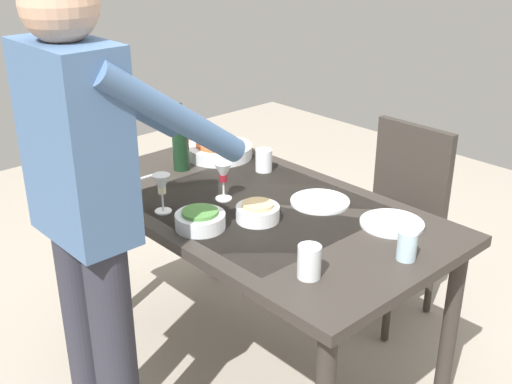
{
  "coord_description": "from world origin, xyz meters",
  "views": [
    {
      "loc": [
        -1.63,
        1.51,
        1.8
      ],
      "look_at": [
        0.0,
        0.0,
        0.82
      ],
      "focal_mm": 44.44,
      "sensor_mm": 36.0,
      "label": 1
    }
  ],
  "objects_px": {
    "person_server": "(89,208)",
    "water_cup_near_left": "(407,246)",
    "serving_bowl_pasta": "(220,150)",
    "water_cup_far_left": "(264,160)",
    "side_bowl_salad": "(200,219)",
    "dinner_plate_near": "(320,202)",
    "side_bowl_bread": "(258,212)",
    "water_cup_near_right": "(309,262)",
    "wine_bottle": "(181,145)",
    "chair_near": "(397,209)",
    "dining_table": "(256,223)",
    "wine_glass_left": "(223,175)",
    "wine_glass_right": "(162,186)",
    "dinner_plate_far": "(392,223)"
  },
  "relations": [
    {
      "from": "wine_glass_right",
      "to": "dinner_plate_near",
      "type": "xyz_separation_m",
      "value": [
        -0.35,
        -0.49,
        -0.1
      ]
    },
    {
      "from": "water_cup_near_right",
      "to": "serving_bowl_pasta",
      "type": "xyz_separation_m",
      "value": [
        1.0,
        -0.47,
        -0.02
      ]
    },
    {
      "from": "chair_near",
      "to": "side_bowl_bread",
      "type": "distance_m",
      "value": 0.94
    },
    {
      "from": "wine_bottle",
      "to": "side_bowl_bread",
      "type": "distance_m",
      "value": 0.61
    },
    {
      "from": "side_bowl_bread",
      "to": "dinner_plate_near",
      "type": "relative_size",
      "value": 0.7
    },
    {
      "from": "dining_table",
      "to": "water_cup_far_left",
      "type": "bearing_deg",
      "value": -48.29
    },
    {
      "from": "dining_table",
      "to": "wine_glass_right",
      "type": "relative_size",
      "value": 10.0
    },
    {
      "from": "person_server",
      "to": "wine_glass_left",
      "type": "relative_size",
      "value": 11.19
    },
    {
      "from": "chair_near",
      "to": "person_server",
      "type": "height_order",
      "value": "person_server"
    },
    {
      "from": "water_cup_near_right",
      "to": "serving_bowl_pasta",
      "type": "distance_m",
      "value": 1.11
    },
    {
      "from": "dining_table",
      "to": "side_bowl_bread",
      "type": "height_order",
      "value": "side_bowl_bread"
    },
    {
      "from": "wine_glass_right",
      "to": "water_cup_far_left",
      "type": "relative_size",
      "value": 1.55
    },
    {
      "from": "wine_glass_right",
      "to": "serving_bowl_pasta",
      "type": "xyz_separation_m",
      "value": [
        0.31,
        -0.54,
        -0.07
      ]
    },
    {
      "from": "wine_glass_right",
      "to": "chair_near",
      "type": "bearing_deg",
      "value": -104.45
    },
    {
      "from": "side_bowl_bread",
      "to": "water_cup_near_right",
      "type": "bearing_deg",
      "value": 158.87
    },
    {
      "from": "wine_glass_left",
      "to": "side_bowl_salad",
      "type": "xyz_separation_m",
      "value": [
        -0.13,
        0.22,
        -0.07
      ]
    },
    {
      "from": "serving_bowl_pasta",
      "to": "water_cup_far_left",
      "type": "bearing_deg",
      "value": -173.37
    },
    {
      "from": "dining_table",
      "to": "side_bowl_salad",
      "type": "bearing_deg",
      "value": 93.23
    },
    {
      "from": "side_bowl_salad",
      "to": "wine_bottle",
      "type": "bearing_deg",
      "value": -30.02
    },
    {
      "from": "wine_glass_right",
      "to": "dinner_plate_near",
      "type": "bearing_deg",
      "value": -125.01
    },
    {
      "from": "dining_table",
      "to": "water_cup_near_left",
      "type": "distance_m",
      "value": 0.66
    },
    {
      "from": "water_cup_far_left",
      "to": "dinner_plate_near",
      "type": "relative_size",
      "value": 0.42
    },
    {
      "from": "water_cup_far_left",
      "to": "side_bowl_salad",
      "type": "distance_m",
      "value": 0.6
    },
    {
      "from": "side_bowl_bread",
      "to": "dining_table",
      "type": "bearing_deg",
      "value": -40.2
    },
    {
      "from": "dining_table",
      "to": "serving_bowl_pasta",
      "type": "bearing_deg",
      "value": -24.79
    },
    {
      "from": "person_server",
      "to": "side_bowl_bread",
      "type": "height_order",
      "value": "person_server"
    },
    {
      "from": "serving_bowl_pasta",
      "to": "dinner_plate_near",
      "type": "height_order",
      "value": "serving_bowl_pasta"
    },
    {
      "from": "chair_near",
      "to": "person_server",
      "type": "distance_m",
      "value": 1.56
    },
    {
      "from": "person_server",
      "to": "water_cup_far_left",
      "type": "distance_m",
      "value": 0.98
    },
    {
      "from": "water_cup_near_left",
      "to": "water_cup_far_left",
      "type": "relative_size",
      "value": 1.01
    },
    {
      "from": "water_cup_near_right",
      "to": "side_bowl_bread",
      "type": "bearing_deg",
      "value": -21.13
    },
    {
      "from": "wine_glass_left",
      "to": "water_cup_far_left",
      "type": "relative_size",
      "value": 1.55
    },
    {
      "from": "serving_bowl_pasta",
      "to": "side_bowl_salad",
      "type": "xyz_separation_m",
      "value": [
        -0.51,
        0.51,
        0.0
      ]
    },
    {
      "from": "water_cup_near_right",
      "to": "side_bowl_bread",
      "type": "xyz_separation_m",
      "value": [
        0.4,
        -0.15,
        -0.02
      ]
    },
    {
      "from": "person_server",
      "to": "dining_table",
      "type": "bearing_deg",
      "value": -91.74
    },
    {
      "from": "person_server",
      "to": "water_cup_near_right",
      "type": "xyz_separation_m",
      "value": [
        -0.53,
        -0.44,
        -0.14
      ]
    },
    {
      "from": "water_cup_far_left",
      "to": "side_bowl_salad",
      "type": "xyz_separation_m",
      "value": [
        -0.25,
        0.54,
        -0.02
      ]
    },
    {
      "from": "serving_bowl_pasta",
      "to": "dinner_plate_far",
      "type": "xyz_separation_m",
      "value": [
        -0.96,
        -0.01,
        -0.03
      ]
    },
    {
      "from": "wine_glass_left",
      "to": "water_cup_near_left",
      "type": "height_order",
      "value": "wine_glass_left"
    },
    {
      "from": "person_server",
      "to": "water_cup_near_left",
      "type": "height_order",
      "value": "person_server"
    },
    {
      "from": "chair_near",
      "to": "water_cup_far_left",
      "type": "xyz_separation_m",
      "value": [
        0.33,
        0.54,
        0.29
      ]
    },
    {
      "from": "side_bowl_bread",
      "to": "water_cup_near_left",
      "type": "bearing_deg",
      "value": -163.55
    },
    {
      "from": "water_cup_far_left",
      "to": "serving_bowl_pasta",
      "type": "distance_m",
      "value": 0.27
    },
    {
      "from": "wine_glass_right",
      "to": "side_bowl_bread",
      "type": "relative_size",
      "value": 0.94
    },
    {
      "from": "wine_bottle",
      "to": "water_cup_near_right",
      "type": "height_order",
      "value": "wine_bottle"
    },
    {
      "from": "side_bowl_salad",
      "to": "dinner_plate_near",
      "type": "xyz_separation_m",
      "value": [
        -0.15,
        -0.47,
        -0.03
      ]
    },
    {
      "from": "wine_glass_left",
      "to": "side_bowl_salad",
      "type": "distance_m",
      "value": 0.27
    },
    {
      "from": "wine_bottle",
      "to": "dinner_plate_near",
      "type": "height_order",
      "value": "wine_bottle"
    },
    {
      "from": "dining_table",
      "to": "side_bowl_bread",
      "type": "relative_size",
      "value": 9.44
    },
    {
      "from": "water_cup_near_right",
      "to": "wine_glass_right",
      "type": "bearing_deg",
      "value": 5.03
    }
  ]
}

